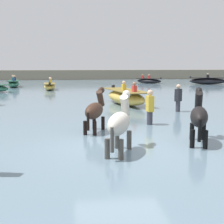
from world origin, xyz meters
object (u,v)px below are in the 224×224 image
at_px(boat_distant_east, 50,86).
at_px(boat_far_offshore, 208,81).
at_px(horse_lead_dark_bay, 95,112).
at_px(horse_flank_black, 199,118).
at_px(boat_near_starboard, 13,84).
at_px(boat_near_port, 149,81).
at_px(boat_distant_west, 126,97).
at_px(person_spectator_far, 178,101).
at_px(person_wading_close, 150,112).
at_px(horse_trailing_pinto, 120,125).

relative_size(boat_distant_east, boat_far_offshore, 0.65).
bearing_deg(boat_far_offshore, horse_lead_dark_bay, -122.11).
distance_m(horse_flank_black, boat_near_starboard, 23.53).
relative_size(horse_flank_black, boat_distant_east, 0.72).
bearing_deg(boat_near_port, boat_distant_west, -108.07).
bearing_deg(person_spectator_far, person_wading_close, -125.84).
distance_m(boat_near_port, person_spectator_far, 20.54).
bearing_deg(boat_near_port, person_spectator_far, -100.68).
relative_size(boat_near_port, person_spectator_far, 1.72).
relative_size(horse_flank_black, person_spectator_far, 1.14).
distance_m(boat_distant_east, boat_near_port, 12.68).
bearing_deg(boat_near_starboard, person_spectator_far, -58.83).
xyz_separation_m(boat_near_port, boat_far_offshore, (5.75, -2.31, 0.07)).
bearing_deg(horse_flank_black, boat_near_starboard, 111.47).
height_order(horse_flank_black, boat_near_starboard, horse_flank_black).
bearing_deg(boat_distant_east, horse_flank_black, -74.37).
xyz_separation_m(boat_distant_west, person_wading_close, (-0.13, -5.57, 0.07)).
relative_size(boat_near_port, boat_far_offshore, 0.71).
relative_size(horse_flank_black, person_wading_close, 1.14).
relative_size(horse_trailing_pinto, boat_distant_west, 0.44).
bearing_deg(person_wading_close, horse_trailing_pinto, -115.60).
xyz_separation_m(horse_flank_black, person_spectator_far, (1.35, 5.42, -0.23)).
relative_size(horse_flank_black, boat_far_offshore, 0.47).
xyz_separation_m(boat_near_starboard, boat_far_offshore, (19.52, 1.41, 0.03)).
bearing_deg(boat_near_starboard, boat_near_port, 15.10).
bearing_deg(person_wading_close, person_spectator_far, 54.16).
xyz_separation_m(boat_distant_east, person_wading_close, (4.44, -15.46, 0.17)).
xyz_separation_m(boat_distant_west, boat_far_offshore, (11.42, 15.07, -0.04)).
bearing_deg(horse_lead_dark_bay, boat_near_port, 71.96).
distance_m(horse_lead_dark_bay, boat_near_port, 25.08).
xyz_separation_m(horse_trailing_pinto, boat_distant_west, (1.70, 8.85, -0.29)).
bearing_deg(horse_flank_black, boat_distant_west, 93.54).
relative_size(horse_flank_black, boat_distant_west, 0.44).
bearing_deg(boat_far_offshore, horse_flank_black, -115.09).
distance_m(horse_lead_dark_bay, boat_far_offshore, 25.42).
height_order(horse_flank_black, person_spectator_far, horse_flank_black).
distance_m(horse_trailing_pinto, boat_near_starboard, 23.41).
bearing_deg(boat_distant_west, boat_far_offshore, 52.85).
height_order(horse_flank_black, boat_near_port, horse_flank_black).
xyz_separation_m(horse_trailing_pinto, boat_near_starboard, (-6.40, 22.51, -0.36)).
xyz_separation_m(horse_flank_black, boat_far_offshore, (10.91, 23.30, -0.34)).
bearing_deg(boat_near_port, boat_far_offshore, -21.87).
distance_m(boat_near_starboard, boat_far_offshore, 19.57).
xyz_separation_m(boat_near_port, person_spectator_far, (-3.81, -20.19, 0.17)).
height_order(horse_lead_dark_bay, boat_distant_east, horse_lead_dark_bay).
bearing_deg(person_spectator_far, boat_far_offshore, 61.88).
distance_m(boat_distant_west, person_wading_close, 5.57).
height_order(boat_near_starboard, boat_near_port, boat_near_starboard).
height_order(boat_far_offshore, person_wading_close, person_wading_close).
bearing_deg(horse_trailing_pinto, boat_near_starboard, 105.87).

